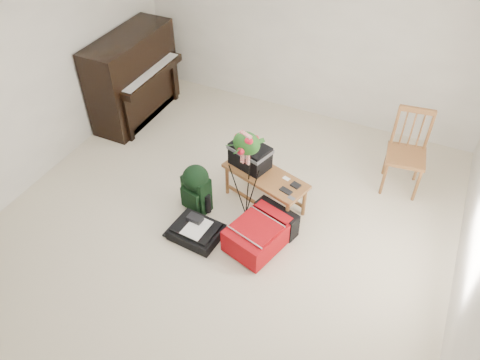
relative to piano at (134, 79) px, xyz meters
The scene contains 11 objects.
floor 2.77m from the piano, 36.20° to the right, with size 5.00×5.50×0.01m, color beige.
ceiling 3.31m from the piano, 36.20° to the right, with size 5.00×5.50×0.01m, color white.
wall_back 2.55m from the piano, 27.74° to the left, with size 5.00×0.04×2.50m, color silver.
wall_left 1.76m from the piano, 101.09° to the right, with size 0.04×5.50×2.50m, color silver.
piano is the anchor object (origin of this frame).
bench 2.50m from the piano, 22.73° to the right, with size 1.09×0.68×0.78m.
dining_chair 3.88m from the piano, ahead, with size 0.51×0.51×1.05m.
red_suitcase 3.11m from the piano, 29.54° to the right, with size 0.68×0.86×0.32m.
black_duffel 2.73m from the piano, 41.78° to the right, with size 0.57×0.47×0.23m.
green_backpack 2.27m from the piano, 37.82° to the right, with size 0.35×0.33×0.63m.
flower_stand 2.66m from the piano, 27.75° to the right, with size 0.49×0.49×1.22m.
Camera 1 is at (1.75, -3.15, 4.00)m, focal length 35.00 mm.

